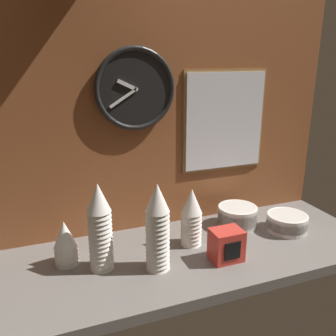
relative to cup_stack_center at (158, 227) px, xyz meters
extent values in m
cube|color=slate|center=(0.10, 0.08, -0.18)|extent=(1.60, 0.56, 0.04)
cube|color=brown|center=(0.10, 0.34, 0.37)|extent=(1.60, 0.03, 1.05)
cone|color=white|center=(0.00, 0.00, -0.11)|extent=(0.08, 0.08, 0.10)
cone|color=white|center=(0.00, 0.00, -0.09)|extent=(0.08, 0.08, 0.10)
cone|color=white|center=(0.00, 0.00, -0.07)|extent=(0.08, 0.08, 0.10)
cone|color=white|center=(0.00, 0.00, -0.06)|extent=(0.08, 0.08, 0.10)
cone|color=white|center=(0.00, 0.00, -0.04)|extent=(0.08, 0.08, 0.10)
cone|color=white|center=(0.00, 0.00, -0.02)|extent=(0.08, 0.08, 0.10)
cone|color=white|center=(0.00, 0.00, -0.01)|extent=(0.08, 0.08, 0.10)
cone|color=white|center=(0.00, 0.00, 0.01)|extent=(0.08, 0.08, 0.10)
cone|color=white|center=(0.00, 0.00, 0.02)|extent=(0.08, 0.08, 0.10)
cone|color=white|center=(0.00, 0.00, 0.04)|extent=(0.08, 0.08, 0.10)
cone|color=white|center=(0.00, 0.00, 0.06)|extent=(0.08, 0.08, 0.10)
cone|color=white|center=(0.00, 0.00, 0.07)|extent=(0.08, 0.08, 0.10)
cone|color=white|center=(0.00, 0.00, 0.09)|extent=(0.08, 0.08, 0.10)
cone|color=white|center=(0.00, 0.00, 0.11)|extent=(0.08, 0.08, 0.10)
cone|color=white|center=(0.18, 0.11, -0.11)|extent=(0.08, 0.08, 0.10)
cone|color=white|center=(0.18, 0.11, -0.09)|extent=(0.08, 0.08, 0.10)
cone|color=white|center=(0.18, 0.11, -0.07)|extent=(0.08, 0.08, 0.10)
cone|color=white|center=(0.18, 0.11, -0.06)|extent=(0.08, 0.08, 0.10)
cone|color=white|center=(0.18, 0.11, -0.04)|extent=(0.08, 0.08, 0.10)
cone|color=white|center=(0.18, 0.11, -0.02)|extent=(0.08, 0.08, 0.10)
cone|color=white|center=(0.18, 0.11, -0.01)|extent=(0.08, 0.08, 0.10)
cone|color=white|center=(0.18, 0.11, 0.01)|extent=(0.08, 0.08, 0.10)
cone|color=white|center=(0.18, 0.11, 0.02)|extent=(0.08, 0.08, 0.10)
cone|color=white|center=(-0.30, 0.14, -0.11)|extent=(0.08, 0.08, 0.10)
cone|color=white|center=(-0.30, 0.14, -0.09)|extent=(0.08, 0.08, 0.10)
cone|color=white|center=(-0.30, 0.14, -0.07)|extent=(0.08, 0.08, 0.10)
cone|color=white|center=(-0.30, 0.14, -0.06)|extent=(0.08, 0.08, 0.10)
cone|color=white|center=(-0.30, 0.14, -0.04)|extent=(0.08, 0.08, 0.10)
cone|color=white|center=(-0.18, 0.07, -0.11)|extent=(0.08, 0.08, 0.10)
cone|color=white|center=(-0.18, 0.07, -0.09)|extent=(0.08, 0.08, 0.10)
cone|color=white|center=(-0.18, 0.07, -0.07)|extent=(0.08, 0.08, 0.10)
cone|color=white|center=(-0.18, 0.07, -0.06)|extent=(0.08, 0.08, 0.10)
cone|color=white|center=(-0.18, 0.07, -0.04)|extent=(0.08, 0.08, 0.10)
cone|color=white|center=(-0.18, 0.07, -0.02)|extent=(0.08, 0.08, 0.10)
cone|color=white|center=(-0.18, 0.07, -0.01)|extent=(0.08, 0.08, 0.10)
cone|color=white|center=(-0.18, 0.07, 0.01)|extent=(0.08, 0.08, 0.10)
cone|color=white|center=(-0.18, 0.07, 0.02)|extent=(0.08, 0.08, 0.10)
cone|color=white|center=(-0.18, 0.07, 0.04)|extent=(0.08, 0.08, 0.10)
cone|color=white|center=(-0.18, 0.07, 0.06)|extent=(0.08, 0.08, 0.10)
cone|color=white|center=(-0.18, 0.07, 0.07)|extent=(0.08, 0.08, 0.10)
cone|color=white|center=(-0.18, 0.07, 0.09)|extent=(0.08, 0.08, 0.10)
cone|color=white|center=(-0.18, 0.07, 0.11)|extent=(0.08, 0.08, 0.10)
cylinder|color=beige|center=(0.61, 0.07, -0.14)|extent=(0.17, 0.17, 0.04)
cylinder|color=beige|center=(0.61, 0.07, -0.12)|extent=(0.17, 0.17, 0.04)
cylinder|color=beige|center=(0.61, 0.07, -0.10)|extent=(0.17, 0.17, 0.04)
torus|color=white|center=(0.61, 0.07, -0.09)|extent=(0.17, 0.17, 0.01)
cylinder|color=beige|center=(0.43, 0.19, -0.14)|extent=(0.17, 0.17, 0.04)
cylinder|color=beige|center=(0.43, 0.19, -0.12)|extent=(0.17, 0.17, 0.04)
cylinder|color=beige|center=(0.43, 0.19, -0.10)|extent=(0.17, 0.17, 0.04)
cylinder|color=beige|center=(0.43, 0.19, -0.09)|extent=(0.17, 0.17, 0.04)
torus|color=white|center=(0.43, 0.19, -0.07)|extent=(0.17, 0.17, 0.01)
cylinder|color=black|center=(0.02, 0.31, 0.43)|extent=(0.31, 0.02, 0.31)
torus|color=black|center=(0.02, 0.31, 0.43)|extent=(0.32, 0.02, 0.32)
cube|color=white|center=(-0.01, 0.30, 0.45)|extent=(0.08, 0.01, 0.05)
cube|color=white|center=(-0.03, 0.30, 0.40)|extent=(0.11, 0.01, 0.07)
cylinder|color=white|center=(0.02, 0.30, 0.43)|extent=(0.02, 0.01, 0.02)
cube|color=olive|center=(0.42, 0.32, 0.29)|extent=(0.39, 0.01, 0.44)
cube|color=white|center=(0.42, 0.32, 0.29)|extent=(0.37, 0.01, 0.42)
cube|color=red|center=(0.25, -0.03, -0.10)|extent=(0.11, 0.09, 0.12)
cube|color=black|center=(0.25, -0.08, -0.10)|extent=(0.06, 0.00, 0.07)
camera|label=1|loc=(-0.35, -1.03, 0.55)|focal=38.00mm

